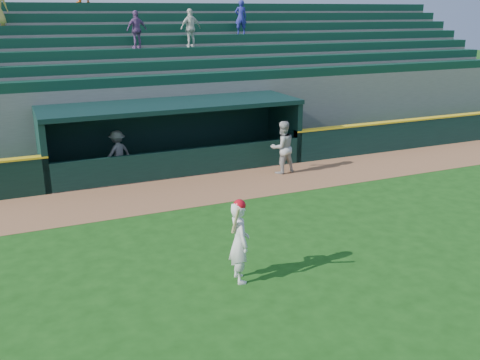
# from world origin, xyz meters

# --- Properties ---
(ground) EXTENTS (120.00, 120.00, 0.00)m
(ground) POSITION_xyz_m (0.00, 0.00, 0.00)
(ground) COLOR #174711
(ground) RESTS_ON ground
(warning_track) EXTENTS (40.00, 3.00, 0.01)m
(warning_track) POSITION_xyz_m (0.00, 4.90, 0.01)
(warning_track) COLOR #915D3A
(warning_track) RESTS_ON ground
(field_wall_right) EXTENTS (15.50, 0.30, 1.20)m
(field_wall_right) POSITION_xyz_m (12.25, 6.55, 0.60)
(field_wall_right) COLOR black
(field_wall_right) RESTS_ON ground
(wall_stripe_right) EXTENTS (15.50, 0.32, 0.06)m
(wall_stripe_right) POSITION_xyz_m (12.25, 6.55, 1.23)
(wall_stripe_right) COLOR yellow
(wall_stripe_right) RESTS_ON field_wall_right
(dugout_player_front) EXTENTS (0.97, 0.77, 1.91)m
(dugout_player_front) POSITION_xyz_m (3.38, 5.51, 0.96)
(dugout_player_front) COLOR #ACACA7
(dugout_player_front) RESTS_ON ground
(dugout_player_inside) EXTENTS (1.18, 0.96, 1.60)m
(dugout_player_inside) POSITION_xyz_m (-2.07, 7.76, 0.80)
(dugout_player_inside) COLOR gray
(dugout_player_inside) RESTS_ON ground
(dugout) EXTENTS (9.40, 2.80, 2.46)m
(dugout) POSITION_xyz_m (0.00, 8.00, 1.36)
(dugout) COLOR slate
(dugout) RESTS_ON ground
(stands) EXTENTS (34.50, 6.25, 7.55)m
(stands) POSITION_xyz_m (-0.04, 12.57, 2.40)
(stands) COLOR slate
(stands) RESTS_ON ground
(batter_at_plate) EXTENTS (0.50, 0.83, 1.89)m
(batter_at_plate) POSITION_xyz_m (-1.28, -1.29, 0.94)
(batter_at_plate) COLOR silver
(batter_at_plate) RESTS_ON ground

